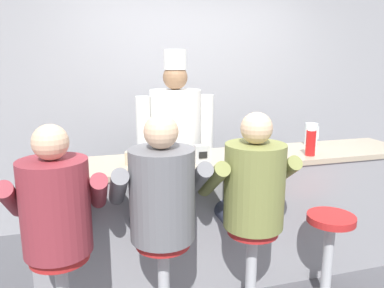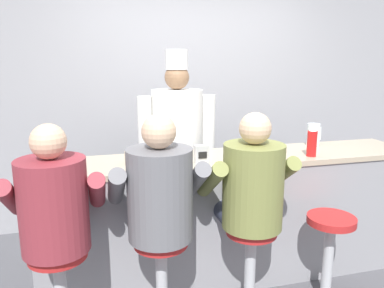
% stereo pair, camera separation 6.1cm
% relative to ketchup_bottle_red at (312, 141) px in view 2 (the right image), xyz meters
% --- Properties ---
extents(wall_back, '(10.00, 0.06, 2.70)m').
position_rel_ketchup_bottle_red_xyz_m(wall_back, '(-0.57, 1.46, 0.22)').
color(wall_back, '#99999E').
rests_on(wall_back, ground_plane).
extents(diner_counter, '(3.02, 0.57, 1.01)m').
position_rel_ketchup_bottle_red_xyz_m(diner_counter, '(-0.57, 0.16, -0.63)').
color(diner_counter, gray).
rests_on(diner_counter, ground_plane).
extents(ketchup_bottle_red, '(0.07, 0.07, 0.26)m').
position_rel_ketchup_bottle_red_xyz_m(ketchup_bottle_red, '(0.00, 0.00, 0.00)').
color(ketchup_bottle_red, red).
rests_on(ketchup_bottle_red, diner_counter).
extents(mustard_bottle_yellow, '(0.06, 0.06, 0.24)m').
position_rel_ketchup_bottle_red_xyz_m(mustard_bottle_yellow, '(-0.48, -0.03, -0.01)').
color(mustard_bottle_yellow, yellow).
rests_on(mustard_bottle_yellow, diner_counter).
extents(water_pitcher_clear, '(0.13, 0.11, 0.19)m').
position_rel_ketchup_bottle_red_xyz_m(water_pitcher_clear, '(0.22, 0.33, -0.02)').
color(water_pitcher_clear, silver).
rests_on(water_pitcher_clear, diner_counter).
extents(breakfast_plate, '(0.26, 0.26, 0.05)m').
position_rel_ketchup_bottle_red_xyz_m(breakfast_plate, '(-1.84, 0.09, -0.11)').
color(breakfast_plate, white).
rests_on(breakfast_plate, diner_counter).
extents(cereal_bowl, '(0.13, 0.13, 0.05)m').
position_rel_ketchup_bottle_red_xyz_m(cereal_bowl, '(-0.31, 0.03, -0.10)').
color(cereal_bowl, '#B24C47').
rests_on(cereal_bowl, diner_counter).
extents(coffee_mug_tan, '(0.14, 0.09, 0.09)m').
position_rel_ketchup_bottle_red_xyz_m(coffee_mug_tan, '(-1.37, 0.13, -0.07)').
color(coffee_mug_tan, beige).
rests_on(coffee_mug_tan, diner_counter).
extents(napkin_dispenser_chrome, '(0.10, 0.06, 0.13)m').
position_rel_ketchup_bottle_red_xyz_m(napkin_dispenser_chrome, '(-0.88, 0.02, -0.05)').
color(napkin_dispenser_chrome, silver).
rests_on(napkin_dispenser_chrome, diner_counter).
extents(diner_seated_maroon, '(0.57, 0.57, 1.41)m').
position_rel_ketchup_bottle_red_xyz_m(diner_seated_maroon, '(-1.86, -0.36, -0.24)').
color(diner_seated_maroon, '#B2B5BA').
rests_on(diner_seated_maroon, ground_plane).
extents(diner_seated_grey, '(0.60, 0.59, 1.44)m').
position_rel_ketchup_bottle_red_xyz_m(diner_seated_grey, '(-1.26, -0.36, -0.22)').
color(diner_seated_grey, '#B2B5BA').
rests_on(diner_seated_grey, ground_plane).
extents(diner_seated_olive, '(0.59, 0.58, 1.43)m').
position_rel_ketchup_bottle_red_xyz_m(diner_seated_olive, '(-0.66, -0.36, -0.23)').
color(diner_seated_olive, '#B2B5BA').
rests_on(diner_seated_olive, ground_plane).
extents(empty_stool_round, '(0.33, 0.33, 0.68)m').
position_rel_ketchup_bottle_red_xyz_m(empty_stool_round, '(-0.06, -0.39, -0.68)').
color(empty_stool_round, '#B2B5BA').
rests_on(empty_stool_round, ground_plane).
extents(cook_in_whites_near, '(0.72, 0.46, 1.83)m').
position_rel_ketchup_bottle_red_xyz_m(cook_in_whites_near, '(-0.89, 0.79, -0.13)').
color(cook_in_whites_near, '#232328').
rests_on(cook_in_whites_near, ground_plane).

